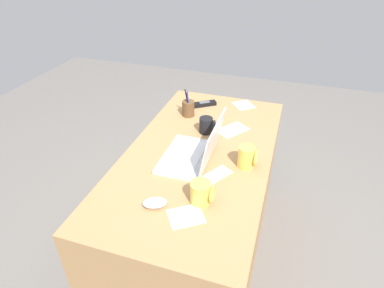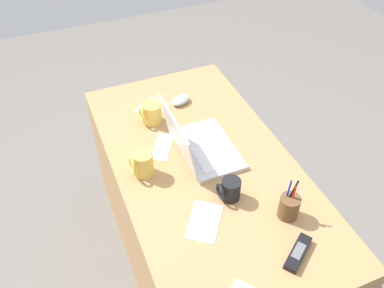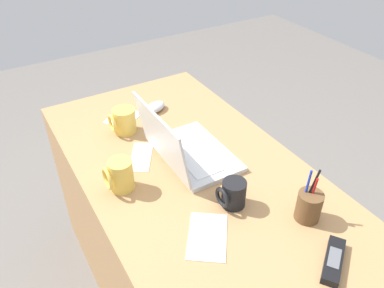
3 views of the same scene
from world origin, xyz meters
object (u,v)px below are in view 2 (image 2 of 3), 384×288
laptop (198,145)px  coffee_mug_tall (230,189)px  coffee_mug_spare (151,113)px  pen_holder (289,206)px  coffee_mug_white (143,164)px  cordless_phone (298,253)px  computer_mouse (181,100)px

laptop → coffee_mug_tall: 0.27m
coffee_mug_spare → pen_holder: (-0.71, -0.29, -0.00)m
coffee_mug_spare → pen_holder: bearing=-157.4°
coffee_mug_tall → pen_holder: bearing=-134.4°
coffee_mug_white → pen_holder: bearing=-133.2°
coffee_mug_tall → coffee_mug_spare: bearing=13.6°
coffee_mug_spare → laptop: bearing=-157.0°
coffee_mug_spare → cordless_phone: coffee_mug_spare is taller
laptop → computer_mouse: (0.36, -0.06, -0.03)m
coffee_mug_white → coffee_mug_tall: (-0.25, -0.27, -0.01)m
computer_mouse → coffee_mug_spare: 0.20m
coffee_mug_tall → coffee_mug_spare: size_ratio=0.90×
computer_mouse → coffee_mug_tall: size_ratio=1.14×
laptop → coffee_mug_white: 0.26m
computer_mouse → coffee_mug_tall: bearing=153.0°
computer_mouse → pen_holder: 0.80m
coffee_mug_tall → cordless_phone: coffee_mug_tall is taller
coffee_mug_white → cordless_phone: coffee_mug_white is taller
computer_mouse → coffee_mug_spare: size_ratio=1.02×
coffee_mug_white → cordless_phone: (-0.57, -0.37, -0.04)m
computer_mouse → coffee_mug_white: coffee_mug_white is taller
laptop → coffee_mug_tall: size_ratio=3.82×
laptop → coffee_mug_white: size_ratio=3.15×
coffee_mug_tall → coffee_mug_spare: (0.55, 0.13, 0.00)m
coffee_mug_white → coffee_mug_tall: size_ratio=1.21×
laptop → computer_mouse: laptop is taller
coffee_mug_white → cordless_phone: 0.68m
computer_mouse → pen_holder: pen_holder is taller
coffee_mug_white → cordless_phone: bearing=-146.5°
coffee_mug_spare → pen_holder: 0.77m
laptop → coffee_mug_spare: (0.28, 0.12, 0.00)m
cordless_phone → coffee_mug_tall: bearing=18.1°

